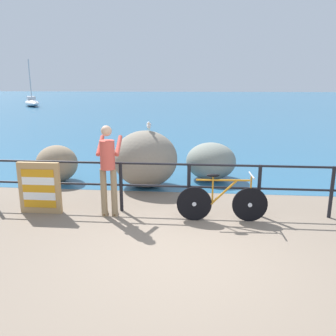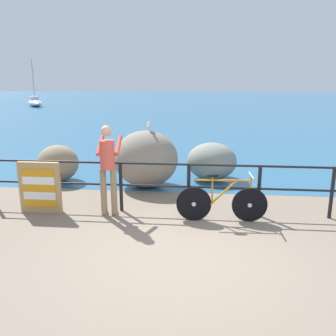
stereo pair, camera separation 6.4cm
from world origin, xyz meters
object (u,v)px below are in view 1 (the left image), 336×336
Objects in this scene: breakwater_boulder_left at (57,164)px; seagull at (149,125)px; sailboat at (32,102)px; folded_deckchair_stack at (40,188)px; breakwater_boulder_main at (145,159)px; bicycle at (222,201)px; person_at_railing at (108,167)px; breakwater_boulder_right at (211,161)px.

seagull is at bearing -5.35° from breakwater_boulder_left.
seagull is 0.07× the size of sailboat.
seagull is at bearing 46.65° from folded_deckchair_stack.
seagull reaches higher than breakwater_boulder_main.
seagull is (-1.68, 2.11, 1.16)m from bicycle.
breakwater_boulder_left is (-1.99, 2.27, -0.51)m from person_at_railing.
person_at_railing is (-2.18, 0.07, 0.60)m from bicycle.
breakwater_boulder_right is 0.27× the size of sailboat.
breakwater_boulder_main reaches higher than folded_deckchair_stack.
breakwater_boulder_main reaches higher than breakwater_boulder_left.
person_at_railing reaches higher than breakwater_boulder_right.
person_at_railing reaches higher than seagull.
seagull is at bearing 8.34° from breakwater_boulder_main.
bicycle is 0.35× the size of sailboat.
bicycle is at bearing 32.84° from seagull.
sailboat reaches higher than breakwater_boulder_right.
person_at_railing reaches higher than folded_deckchair_stack.
sailboat reaches higher than breakwater_boulder_main.
person_at_railing is 2.17m from seagull.
person_at_railing is at bearing 175.60° from bicycle.
folded_deckchair_stack is 4.47m from breakwater_boulder_right.
person_at_railing is at bearing -101.17° from breakwater_boulder_main.
person_at_railing is at bearing -125.59° from breakwater_boulder_right.
breakwater_boulder_main is (-1.78, 2.10, 0.31)m from bicycle.
bicycle is 4.99× the size of seagull.
folded_deckchair_stack is at bearing -75.58° from breakwater_boulder_left.
folded_deckchair_stack is 2.71m from breakwater_boulder_main.
folded_deckchair_stack is at bearing -140.64° from breakwater_boulder_right.
breakwater_boulder_left is 3.16× the size of seagull.
sailboat is at bearing 118.87° from bicycle.
breakwater_boulder_right is 3.91× the size of seagull.
person_at_railing is 2.09m from breakwater_boulder_main.
breakwater_boulder_left is 31.70m from sailboat.
breakwater_boulder_left is 0.81× the size of breakwater_boulder_right.
folded_deckchair_stack reaches higher than breakwater_boulder_left.
breakwater_boulder_main is at bearing -5.89° from breakwater_boulder_left.
breakwater_boulder_right is at bearing 8.26° from breakwater_boulder_left.
person_at_railing is 1.71× the size of folded_deckchair_stack.
sailboat is (-15.06, 30.45, -0.10)m from folded_deckchair_stack.
bicycle is 35.79m from sailboat.
seagull is (0.50, 2.04, 0.55)m from person_at_railing.
breakwater_boulder_main reaches higher than bicycle.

